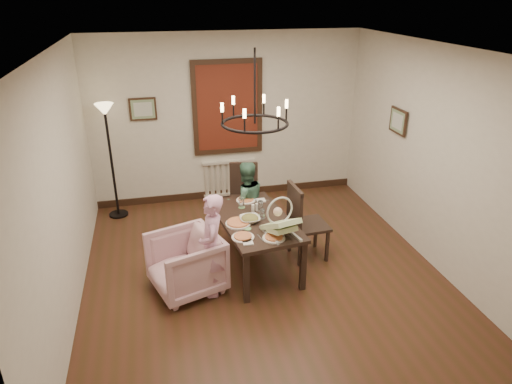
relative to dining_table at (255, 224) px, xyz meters
name	(u,v)px	position (x,y,z in m)	size (l,w,h in m)	color
room_shell	(257,162)	(0.06, 0.17, 0.78)	(4.51, 5.00, 2.81)	#472518
dining_table	(255,224)	(0.00, 0.00, 0.00)	(1.03, 1.60, 0.70)	black
chair_far	(244,197)	(0.09, 1.14, -0.13)	(0.43, 0.43, 0.98)	black
chair_right	(309,221)	(0.76, 0.07, -0.08)	(0.48, 0.48, 1.09)	black
armchair	(186,263)	(-0.93, -0.32, -0.26)	(0.78, 0.80, 0.73)	#CB9BAE
elderly_woman	(212,254)	(-0.62, -0.44, -0.09)	(0.39, 0.26, 1.07)	#DE9DC2
seated_man	(246,209)	(0.03, 0.71, -0.12)	(0.49, 0.38, 1.00)	#427058
baby_bouncer	(281,223)	(0.20, -0.48, 0.25)	(0.37, 0.50, 0.33)	beige
salad_bowl	(250,219)	(-0.08, -0.07, 0.12)	(0.31, 0.31, 0.08)	white
pizza_platter	(238,223)	(-0.24, -0.11, 0.10)	(0.32, 0.32, 0.04)	tan
drinking_glass	(262,214)	(0.09, -0.03, 0.15)	(0.06, 0.06, 0.13)	silver
window_blinds	(228,108)	(0.06, 2.26, 0.98)	(1.00, 0.03, 1.40)	#5D2012
radiator	(229,178)	(0.06, 2.28, -0.27)	(0.92, 0.12, 0.62)	silver
picture_back	(143,109)	(-1.29, 2.27, 1.03)	(0.42, 0.03, 0.36)	black
picture_right	(398,121)	(2.27, 0.70, 1.03)	(0.42, 0.03, 0.36)	black
floor_lamp	(112,163)	(-1.84, 1.95, 0.28)	(0.30, 0.30, 1.80)	black
chandelier	(255,123)	(0.00, 0.00, 1.33)	(0.80, 0.80, 0.04)	black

